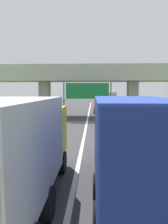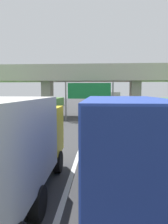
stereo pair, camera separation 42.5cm
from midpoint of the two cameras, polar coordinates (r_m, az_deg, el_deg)
The scene contains 9 objects.
lane_centre_stripe at distance 23.83m, azimuth 0.30°, elevation -2.95°, with size 0.20×87.71×0.01m, color white.
overpass_bridge at distance 29.56m, azimuth 0.77°, elevation 9.22°, with size 40.00×4.80×7.24m.
overhead_highway_sign at distance 24.74m, azimuth 0.41°, elevation 5.34°, with size 5.88×0.18×4.74m.
truck_yellow at distance 6.76m, azimuth -20.06°, elevation -9.23°, with size 2.44×7.30×3.44m.
truck_white at distance 50.62m, azimuth 7.12°, elevation 3.86°, with size 2.44×7.30×3.44m.
truck_blue at distance 7.23m, azimuth 10.66°, elevation -7.99°, with size 2.44×7.30×3.44m.
car_red at distance 34.08m, azimuth 3.94°, elevation 1.14°, with size 1.86×4.10×1.72m.
construction_barrel_3 at distance 19.80m, azimuth 19.48°, elevation -3.76°, with size 0.57×0.57×0.90m.
construction_barrel_4 at distance 23.61m, azimuth 16.68°, elevation -2.17°, with size 0.57×0.57×0.90m.
Camera 1 is at (0.73, 0.32, 3.65)m, focal length 32.74 mm.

